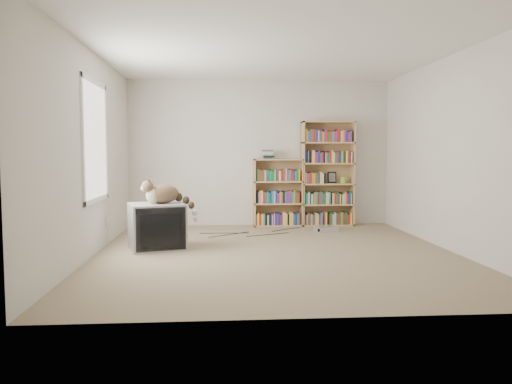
{
  "coord_description": "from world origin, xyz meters",
  "views": [
    {
      "loc": [
        -0.7,
        -6.15,
        1.25
      ],
      "look_at": [
        -0.18,
        1.0,
        0.69
      ],
      "focal_mm": 35.0,
      "sensor_mm": 36.0,
      "label": 1
    }
  ],
  "objects": [
    {
      "name": "bookcase_tall",
      "position": [
        1.17,
        2.36,
        0.85
      ],
      "size": [
        0.9,
        0.3,
        1.8
      ],
      "color": "tan",
      "rests_on": "floor"
    },
    {
      "name": "cat",
      "position": [
        -1.39,
        0.43,
        0.69
      ],
      "size": [
        0.76,
        0.49,
        0.54
      ],
      "rotation": [
        0.0,
        0.0,
        0.57
      ],
      "color": "#3A2418",
      "rests_on": "crt_tv"
    },
    {
      "name": "wall_left",
      "position": [
        -2.25,
        0.0,
        1.25
      ],
      "size": [
        0.02,
        5.0,
        2.5
      ],
      "primitive_type": "cube",
      "color": "beige",
      "rests_on": "floor"
    },
    {
      "name": "wall_outlet",
      "position": [
        -2.24,
        0.75,
        0.32
      ],
      "size": [
        0.01,
        0.08,
        0.13
      ],
      "primitive_type": "cube",
      "color": "silver",
      "rests_on": "wall_left"
    },
    {
      "name": "green_mug",
      "position": [
        1.44,
        2.34,
        0.79
      ],
      "size": [
        0.1,
        0.1,
        0.11
      ],
      "primitive_type": "cylinder",
      "color": "#7CBF36",
      "rests_on": "bookcase_tall"
    },
    {
      "name": "bookcase_short",
      "position": [
        0.3,
        2.36,
        0.53
      ],
      "size": [
        0.84,
        0.3,
        1.15
      ],
      "color": "tan",
      "rests_on": "floor"
    },
    {
      "name": "dvd_player",
      "position": [
        1.01,
        1.7,
        0.04
      ],
      "size": [
        0.38,
        0.31,
        0.08
      ],
      "primitive_type": "cube",
      "rotation": [
        0.0,
        0.0,
        0.26
      ],
      "color": "silver",
      "rests_on": "floor"
    },
    {
      "name": "window",
      "position": [
        -2.24,
        0.2,
        1.4
      ],
      "size": [
        0.02,
        1.22,
        1.52
      ],
      "primitive_type": "cube",
      "color": "white",
      "rests_on": "wall_left"
    },
    {
      "name": "floor_cables",
      "position": [
        -0.15,
        1.61,
        0.0
      ],
      "size": [
        1.2,
        0.7,
        0.01
      ],
      "primitive_type": null,
      "color": "black",
      "rests_on": "floor"
    },
    {
      "name": "floor",
      "position": [
        0.0,
        0.0,
        0.0
      ],
      "size": [
        4.5,
        5.0,
        0.01
      ],
      "primitive_type": "cube",
      "color": "gray",
      "rests_on": "ground"
    },
    {
      "name": "book_stack",
      "position": [
        0.12,
        2.32,
        1.23
      ],
      "size": [
        0.18,
        0.24,
        0.15
      ],
      "primitive_type": "cube",
      "color": "red",
      "rests_on": "bookcase_short"
    },
    {
      "name": "wall_front",
      "position": [
        0.0,
        -2.5,
        1.25
      ],
      "size": [
        4.5,
        0.02,
        2.5
      ],
      "primitive_type": "cube",
      "color": "beige",
      "rests_on": "floor"
    },
    {
      "name": "wall_right",
      "position": [
        2.25,
        0.0,
        1.25
      ],
      "size": [
        0.02,
        5.0,
        2.5
      ],
      "primitive_type": "cube",
      "color": "beige",
      "rests_on": "floor"
    },
    {
      "name": "ceiling",
      "position": [
        0.0,
        0.0,
        2.5
      ],
      "size": [
        4.5,
        5.0,
        0.02
      ],
      "primitive_type": "cube",
      "color": "white",
      "rests_on": "wall_back"
    },
    {
      "name": "crt_tv",
      "position": [
        -1.53,
        0.41,
        0.3
      ],
      "size": [
        0.83,
        0.79,
        0.6
      ],
      "rotation": [
        0.0,
        0.0,
        0.3
      ],
      "color": "gray",
      "rests_on": "floor"
    },
    {
      "name": "framed_print",
      "position": [
        1.26,
        2.44,
        0.83
      ],
      "size": [
        0.15,
        0.05,
        0.19
      ],
      "primitive_type": "cube",
      "rotation": [
        -0.17,
        0.0,
        0.0
      ],
      "color": "black",
      "rests_on": "bookcase_tall"
    },
    {
      "name": "wall_back",
      "position": [
        0.0,
        2.5,
        1.25
      ],
      "size": [
        4.5,
        0.02,
        2.5
      ],
      "primitive_type": "cube",
      "color": "beige",
      "rests_on": "floor"
    }
  ]
}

